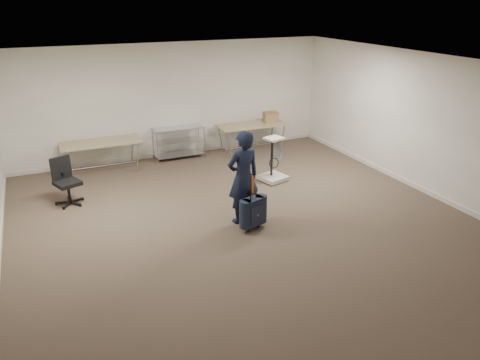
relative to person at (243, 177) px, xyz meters
name	(u,v)px	position (x,y,z in m)	size (l,w,h in m)	color
ground	(250,228)	(-0.01, -0.32, -0.85)	(9.00, 9.00, 0.00)	#46362A
room_shell	(221,197)	(-0.01, 1.06, -0.80)	(8.00, 9.00, 9.00)	beige
folding_table_left	(101,144)	(-1.91, 3.63, -0.17)	(1.80, 0.75, 0.73)	#8C7B56
folding_table_right	(252,126)	(1.89, 3.63, -0.17)	(1.80, 0.75, 0.73)	#8C7B56
wire_shelf	(179,141)	(-0.01, 3.88, -0.41)	(1.22, 0.47, 0.80)	silver
person	(243,177)	(0.00, 0.00, 0.00)	(0.62, 0.41, 1.70)	black
suitcase	(253,212)	(0.03, -0.36, -0.51)	(0.41, 0.30, 0.99)	black
office_chair	(68,190)	(-2.82, 2.10, -0.57)	(0.56, 0.57, 0.93)	black
equipment_cart	(273,169)	(1.43, 1.55, -0.59)	(0.66, 0.66, 0.99)	#EEE4CC
cardboard_box	(271,117)	(2.42, 3.61, 0.01)	(0.36, 0.27, 0.27)	#9F7E4A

